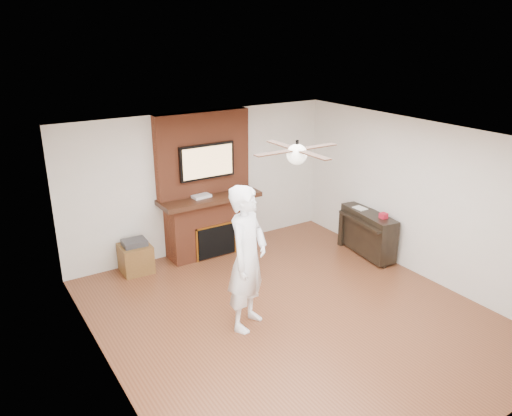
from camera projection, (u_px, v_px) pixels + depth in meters
room_shell at (295, 233)px, 6.58m from camera, size 5.36×5.86×2.86m
fireplace at (207, 199)px, 8.69m from camera, size 1.78×0.64×2.50m
tv at (207, 161)px, 8.42m from camera, size 1.00×0.08×0.60m
ceiling_fan at (297, 153)px, 6.21m from camera, size 1.21×1.21×0.31m
person at (247, 258)px, 6.47m from camera, size 0.87×0.80×1.98m
side_table at (136, 257)px, 8.19m from camera, size 0.50×0.50×0.56m
piano at (368, 232)px, 8.76m from camera, size 0.61×1.25×0.88m
cable_box at (201, 196)px, 8.50m from camera, size 0.33×0.21×0.04m
candle_orange at (212, 253)px, 8.79m from camera, size 0.07×0.07×0.13m
candle_green at (208, 254)px, 8.80m from camera, size 0.07×0.07×0.09m
candle_cream at (217, 251)px, 8.87m from camera, size 0.08×0.08×0.12m
candle_blue at (223, 250)px, 8.98m from camera, size 0.06×0.06×0.07m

